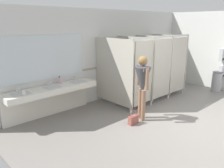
# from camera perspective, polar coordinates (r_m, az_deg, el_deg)

# --- Properties ---
(ground_plane) EXTENTS (7.73, 6.84, 0.10)m
(ground_plane) POSITION_cam_1_polar(r_m,az_deg,el_deg) (5.98, 20.17, -10.19)
(ground_plane) COLOR gray
(wall_back) EXTENTS (7.73, 0.12, 2.80)m
(wall_back) POSITION_cam_1_polar(r_m,az_deg,el_deg) (7.44, -1.16, 7.26)
(wall_back) COLOR silver
(wall_back) RESTS_ON ground_plane
(wall_back_tile_band) EXTENTS (7.73, 0.01, 0.06)m
(wall_back_tile_band) POSITION_cam_1_polar(r_m,az_deg,el_deg) (7.45, -0.81, 4.56)
(wall_back_tile_band) COLOR #9E937F
(wall_back_tile_band) RESTS_ON wall_back
(vanity_counter) EXTENTS (2.42, 0.57, 0.94)m
(vanity_counter) POSITION_cam_1_polar(r_m,az_deg,el_deg) (6.13, -14.92, -2.51)
(vanity_counter) COLOR silver
(vanity_counter) RESTS_ON ground_plane
(mirror_panel) EXTENTS (2.32, 0.02, 1.13)m
(mirror_panel) POSITION_cam_1_polar(r_m,az_deg,el_deg) (6.11, -16.46, 6.30)
(mirror_panel) COLOR silver
(mirror_panel) RESTS_ON wall_back
(bathroom_stalls) EXTENTS (2.78, 1.53, 2.03)m
(bathroom_stalls) POSITION_cam_1_polar(r_m,az_deg,el_deg) (7.41, 9.17, 4.40)
(bathroom_stalls) COLOR #B2AD9E
(bathroom_stalls) RESTS_ON ground_plane
(paper_towel_dispenser_upper) EXTENTS (0.35, 0.13, 0.43)m
(paper_towel_dispenser_upper) POSITION_cam_1_polar(r_m,az_deg,el_deg) (9.10, 25.81, 6.59)
(paper_towel_dispenser_upper) COLOR #B7BABF
(paper_towel_dispenser_upper) RESTS_ON wall_side_right
(paper_towel_dispenser_lower) EXTENTS (0.33, 0.13, 0.42)m
(paper_towel_dispenser_lower) POSITION_cam_1_polar(r_m,az_deg,el_deg) (9.18, 25.65, 2.83)
(paper_towel_dispenser_lower) COLOR #B7BABF
(paper_towel_dispenser_lower) RESTS_ON wall_side_right
(trash_bin) EXTENTS (0.34, 0.34, 0.72)m
(trash_bin) POSITION_cam_1_polar(r_m,az_deg,el_deg) (9.05, 24.58, 0.58)
(trash_bin) COLOR #99999E
(trash_bin) RESTS_ON ground_plane
(person_standing) EXTENTS (0.53, 0.53, 1.63)m
(person_standing) POSITION_cam_1_polar(r_m,az_deg,el_deg) (5.69, 7.58, 0.89)
(person_standing) COLOR #8C664C
(person_standing) RESTS_ON ground_plane
(handbag) EXTENTS (0.27, 0.11, 0.36)m
(handbag) POSITION_cam_1_polar(r_m,az_deg,el_deg) (5.68, 5.30, -8.75)
(handbag) COLOR #934C42
(handbag) RESTS_ON ground_plane
(soap_dispenser) EXTENTS (0.07, 0.07, 0.21)m
(soap_dispenser) POSITION_cam_1_polar(r_m,az_deg,el_deg) (6.27, -12.90, 0.91)
(soap_dispenser) COLOR #D899B2
(soap_dispenser) RESTS_ON vanity_counter
(paper_cup) EXTENTS (0.07, 0.07, 0.09)m
(paper_cup) POSITION_cam_1_polar(r_m,az_deg,el_deg) (5.57, -21.11, -2.01)
(paper_cup) COLOR white
(paper_cup) RESTS_ON vanity_counter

